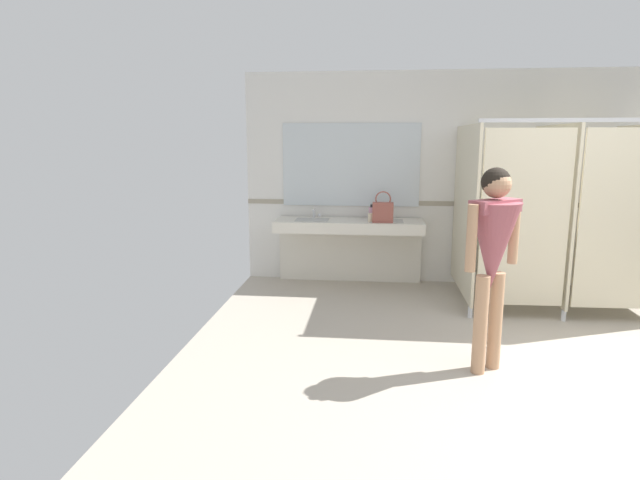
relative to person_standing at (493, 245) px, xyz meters
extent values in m
cube|color=#B2A899|center=(1.08, -0.28, -1.09)|extent=(7.42, 6.59, 0.10)
cube|color=silver|center=(1.08, 2.77, 0.32)|extent=(7.42, 0.12, 2.72)
cube|color=#9E937F|center=(1.08, 2.71, 0.01)|extent=(7.42, 0.01, 0.06)
cube|color=silver|center=(-1.25, 2.42, -0.26)|extent=(1.88, 0.56, 0.14)
cube|color=silver|center=(-1.25, 2.65, -0.69)|extent=(1.88, 0.08, 0.72)
cube|color=#ADADA8|center=(-1.72, 2.39, -0.24)|extent=(0.42, 0.31, 0.11)
cylinder|color=silver|center=(-1.72, 2.60, -0.13)|extent=(0.04, 0.04, 0.11)
cylinder|color=silver|center=(-1.72, 2.55, -0.09)|extent=(0.03, 0.11, 0.03)
sphere|color=silver|center=(-1.65, 2.61, -0.16)|extent=(0.04, 0.04, 0.04)
cube|color=#ADADA8|center=(-0.78, 2.39, -0.24)|extent=(0.42, 0.31, 0.11)
cylinder|color=silver|center=(-0.78, 2.60, -0.13)|extent=(0.04, 0.04, 0.11)
cylinder|color=silver|center=(-0.78, 2.55, -0.09)|extent=(0.03, 0.11, 0.03)
sphere|color=silver|center=(-0.71, 2.61, -0.16)|extent=(0.04, 0.04, 0.04)
cube|color=silver|center=(-1.25, 2.70, 0.50)|extent=(1.78, 0.02, 1.07)
cube|color=beige|center=(0.10, 1.96, 0.03)|extent=(0.03, 1.46, 1.91)
cylinder|color=silver|center=(0.10, 1.29, -0.98)|extent=(0.05, 0.05, 0.12)
cube|color=beige|center=(1.06, 1.96, 0.03)|extent=(0.03, 1.46, 1.91)
cylinder|color=silver|center=(1.06, 1.29, -0.98)|extent=(0.05, 0.05, 0.12)
cube|color=beige|center=(2.01, 1.96, 0.03)|extent=(0.03, 1.46, 1.91)
cube|color=beige|center=(0.58, 1.26, 0.03)|extent=(0.87, 0.06, 1.81)
cube|color=beige|center=(1.53, 1.26, 0.03)|extent=(0.87, 0.06, 1.81)
cube|color=#B7BABF|center=(1.06, 1.26, 1.00)|extent=(1.96, 0.04, 0.04)
cylinder|color=tan|center=(0.07, 0.06, -0.64)|extent=(0.11, 0.11, 0.81)
cylinder|color=tan|center=(-0.07, -0.06, -0.64)|extent=(0.11, 0.11, 0.81)
cone|color=#994C56|center=(0.00, 0.00, -0.01)|extent=(0.56, 0.56, 0.69)
cube|color=#994C56|center=(0.00, 0.00, 0.31)|extent=(0.44, 0.40, 0.10)
cylinder|color=tan|center=(0.20, 0.15, 0.08)|extent=(0.08, 0.08, 0.52)
cylinder|color=tan|center=(-0.19, -0.16, 0.08)|extent=(0.08, 0.08, 0.52)
sphere|color=tan|center=(0.00, 0.00, 0.48)|extent=(0.22, 0.22, 0.22)
sphere|color=black|center=(-0.01, 0.01, 0.49)|extent=(0.22, 0.22, 0.22)
cube|color=#934C42|center=(-0.83, 2.28, -0.06)|extent=(0.26, 0.11, 0.25)
torus|color=#934C42|center=(-0.83, 2.28, 0.10)|extent=(0.20, 0.02, 0.20)
cylinder|color=#D899B2|center=(-0.97, 2.58, -0.11)|extent=(0.07, 0.07, 0.15)
cylinder|color=black|center=(-0.97, 2.58, -0.02)|extent=(0.03, 0.03, 0.04)
cylinder|color=beige|center=(-0.97, 2.30, -0.13)|extent=(0.07, 0.07, 0.11)
camera|label=1|loc=(-0.93, -4.07, 0.80)|focal=28.88mm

